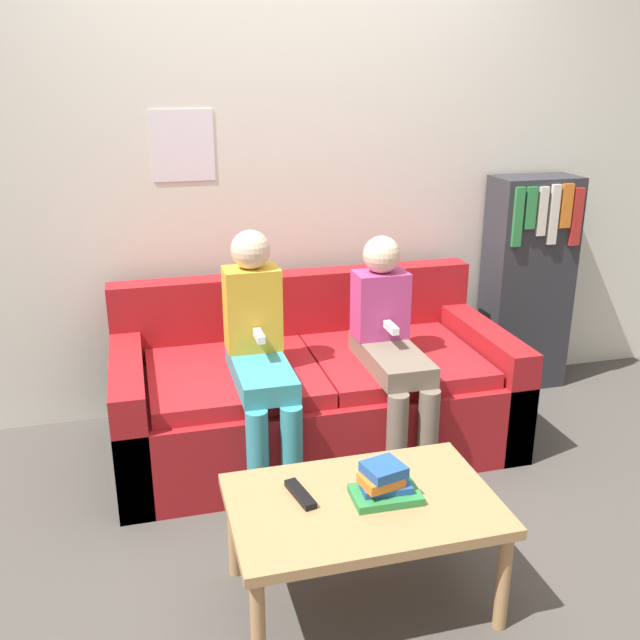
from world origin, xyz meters
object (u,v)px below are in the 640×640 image
coffee_table (363,512)px  tv_remote (300,494)px  person_left (259,348)px  couch (313,392)px  bookshelf (527,283)px  person_right (390,341)px

coffee_table → tv_remote: tv_remote is taller
coffee_table → tv_remote: 0.21m
tv_remote → person_left: bearing=76.8°
couch → tv_remote: couch is taller
tv_remote → bookshelf: (1.63, 1.41, 0.19)m
tv_remote → bookshelf: bearing=29.1°
person_right → bookshelf: 1.17m
person_right → couch: bearing=145.4°
couch → coffee_table: bearing=-96.0°
person_right → coffee_table: bearing=-115.0°
coffee_table → tv_remote: bearing=160.0°
coffee_table → person_right: size_ratio=0.86×
coffee_table → tv_remote: size_ratio=4.97×
couch → coffee_table: size_ratio=2.10×
couch → person_right: (0.30, -0.21, 0.31)m
person_right → tv_remote: person_right is taller
coffee_table → bookshelf: 2.07m
coffee_table → person_right: bearing=65.0°
bookshelf → person_left: bearing=-160.6°
couch → person_right: bearing=-34.6°
coffee_table → tv_remote: (-0.19, 0.07, 0.06)m
person_left → tv_remote: (-0.02, -0.84, -0.19)m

